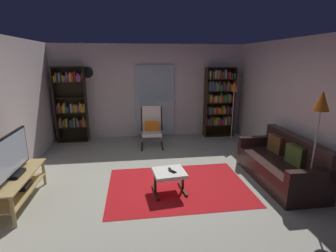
{
  "coord_description": "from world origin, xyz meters",
  "views": [
    {
      "loc": [
        -0.48,
        -4.26,
        2.19
      ],
      "look_at": [
        0.22,
        0.8,
        0.83
      ],
      "focal_mm": 26.85,
      "sensor_mm": 36.0,
      "label": 1
    }
  ],
  "objects_px": {
    "bookshelf_near_sofa": "(219,100)",
    "tv_remote": "(170,170)",
    "floor_lamp_by_sofa": "(321,110)",
    "ottoman": "(169,175)",
    "tv_stand": "(17,185)",
    "leather_sofa": "(282,165)",
    "lounge_armchair": "(152,126)",
    "wall_clock": "(88,72)",
    "television": "(12,156)",
    "floor_lamp_by_shelf": "(234,94)",
    "bookshelf_near_tv": "(71,103)",
    "cell_phone": "(173,171)"
  },
  "relations": [
    {
      "from": "bookshelf_near_sofa",
      "to": "floor_lamp_by_shelf",
      "type": "xyz_separation_m",
      "value": [
        0.2,
        -0.56,
        0.25
      ]
    },
    {
      "from": "tv_stand",
      "to": "television",
      "type": "xyz_separation_m",
      "value": [
        0.0,
        -0.01,
        0.48
      ]
    },
    {
      "from": "bookshelf_near_sofa",
      "to": "wall_clock",
      "type": "xyz_separation_m",
      "value": [
        -3.63,
        0.2,
        0.8
      ]
    },
    {
      "from": "television",
      "to": "floor_lamp_by_shelf",
      "type": "bearing_deg",
      "value": 29.65
    },
    {
      "from": "television",
      "to": "floor_lamp_by_sofa",
      "type": "height_order",
      "value": "floor_lamp_by_sofa"
    },
    {
      "from": "tv_stand",
      "to": "floor_lamp_by_sofa",
      "type": "distance_m",
      "value": 4.65
    },
    {
      "from": "leather_sofa",
      "to": "floor_lamp_by_sofa",
      "type": "bearing_deg",
      "value": -91.51
    },
    {
      "from": "cell_phone",
      "to": "leather_sofa",
      "type": "bearing_deg",
      "value": -28.09
    },
    {
      "from": "floor_lamp_by_shelf",
      "to": "floor_lamp_by_sofa",
      "type": "bearing_deg",
      "value": -89.99
    },
    {
      "from": "floor_lamp_by_sofa",
      "to": "wall_clock",
      "type": "height_order",
      "value": "wall_clock"
    },
    {
      "from": "television",
      "to": "ottoman",
      "type": "relative_size",
      "value": 1.8
    },
    {
      "from": "lounge_armchair",
      "to": "wall_clock",
      "type": "relative_size",
      "value": 3.53
    },
    {
      "from": "tv_stand",
      "to": "tv_remote",
      "type": "distance_m",
      "value": 2.4
    },
    {
      "from": "tv_remote",
      "to": "cell_phone",
      "type": "height_order",
      "value": "tv_remote"
    },
    {
      "from": "bookshelf_near_tv",
      "to": "cell_phone",
      "type": "bearing_deg",
      "value": -54.45
    },
    {
      "from": "leather_sofa",
      "to": "lounge_armchair",
      "type": "xyz_separation_m",
      "value": [
        -2.22,
        2.3,
        0.23
      ]
    },
    {
      "from": "tv_stand",
      "to": "ottoman",
      "type": "bearing_deg",
      "value": 0.5
    },
    {
      "from": "tv_stand",
      "to": "bookshelf_near_tv",
      "type": "relative_size",
      "value": 0.66
    },
    {
      "from": "lounge_armchair",
      "to": "floor_lamp_by_sofa",
      "type": "height_order",
      "value": "floor_lamp_by_sofa"
    },
    {
      "from": "lounge_armchair",
      "to": "wall_clock",
      "type": "xyz_separation_m",
      "value": [
        -1.63,
        0.84,
        1.32
      ]
    },
    {
      "from": "tv_stand",
      "to": "floor_lamp_by_sofa",
      "type": "xyz_separation_m",
      "value": [
        4.46,
        -0.61,
        1.16
      ]
    },
    {
      "from": "floor_lamp_by_shelf",
      "to": "wall_clock",
      "type": "distance_m",
      "value": 3.94
    },
    {
      "from": "leather_sofa",
      "to": "lounge_armchair",
      "type": "relative_size",
      "value": 1.79
    },
    {
      "from": "television",
      "to": "wall_clock",
      "type": "relative_size",
      "value": 3.51
    },
    {
      "from": "bookshelf_near_sofa",
      "to": "cell_phone",
      "type": "height_order",
      "value": "bookshelf_near_sofa"
    },
    {
      "from": "lounge_armchair",
      "to": "ottoman",
      "type": "relative_size",
      "value": 1.8
    },
    {
      "from": "bookshelf_near_sofa",
      "to": "tv_remote",
      "type": "distance_m",
      "value": 3.62
    },
    {
      "from": "tv_stand",
      "to": "wall_clock",
      "type": "height_order",
      "value": "wall_clock"
    },
    {
      "from": "lounge_armchair",
      "to": "wall_clock",
      "type": "bearing_deg",
      "value": 152.74
    },
    {
      "from": "ottoman",
      "to": "tv_remote",
      "type": "relative_size",
      "value": 3.94
    },
    {
      "from": "leather_sofa",
      "to": "cell_phone",
      "type": "height_order",
      "value": "leather_sofa"
    },
    {
      "from": "bookshelf_near_sofa",
      "to": "floor_lamp_by_sofa",
      "type": "distance_m",
      "value": 3.73
    },
    {
      "from": "leather_sofa",
      "to": "floor_lamp_by_shelf",
      "type": "height_order",
      "value": "floor_lamp_by_shelf"
    },
    {
      "from": "leather_sofa",
      "to": "floor_lamp_by_shelf",
      "type": "bearing_deg",
      "value": 90.5
    },
    {
      "from": "tv_remote",
      "to": "floor_lamp_by_sofa",
      "type": "xyz_separation_m",
      "value": [
        2.07,
        -0.67,
        1.09
      ]
    },
    {
      "from": "bookshelf_near_sofa",
      "to": "lounge_armchair",
      "type": "bearing_deg",
      "value": -162.16
    },
    {
      "from": "bookshelf_near_sofa",
      "to": "lounge_armchair",
      "type": "xyz_separation_m",
      "value": [
        -1.99,
        -0.64,
        -0.52
      ]
    },
    {
      "from": "tv_stand",
      "to": "bookshelf_near_sofa",
      "type": "bearing_deg",
      "value": 35.95
    },
    {
      "from": "wall_clock",
      "to": "leather_sofa",
      "type": "bearing_deg",
      "value": -39.19
    },
    {
      "from": "television",
      "to": "floor_lamp_by_shelf",
      "type": "relative_size",
      "value": 0.62
    },
    {
      "from": "leather_sofa",
      "to": "floor_lamp_by_shelf",
      "type": "distance_m",
      "value": 2.58
    },
    {
      "from": "floor_lamp_by_sofa",
      "to": "tv_stand",
      "type": "bearing_deg",
      "value": 172.22
    },
    {
      "from": "tv_remote",
      "to": "wall_clock",
      "type": "height_order",
      "value": "wall_clock"
    },
    {
      "from": "bookshelf_near_sofa",
      "to": "leather_sofa",
      "type": "distance_m",
      "value": 3.04
    },
    {
      "from": "television",
      "to": "bookshelf_near_tv",
      "type": "distance_m",
      "value": 3.17
    },
    {
      "from": "lounge_armchair",
      "to": "wall_clock",
      "type": "distance_m",
      "value": 2.26
    },
    {
      "from": "lounge_armchair",
      "to": "cell_phone",
      "type": "bearing_deg",
      "value": -86.34
    },
    {
      "from": "cell_phone",
      "to": "wall_clock",
      "type": "distance_m",
      "value": 4.03
    },
    {
      "from": "lounge_armchair",
      "to": "tv_remote",
      "type": "xyz_separation_m",
      "value": [
        0.13,
        -2.39,
        -0.14
      ]
    },
    {
      "from": "cell_phone",
      "to": "tv_stand",
      "type": "bearing_deg",
      "value": 147.18
    }
  ]
}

